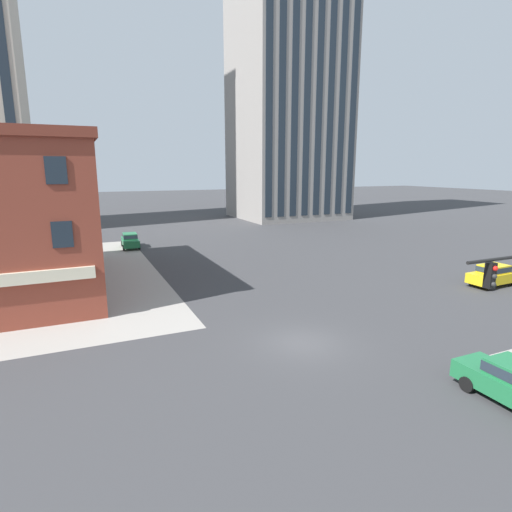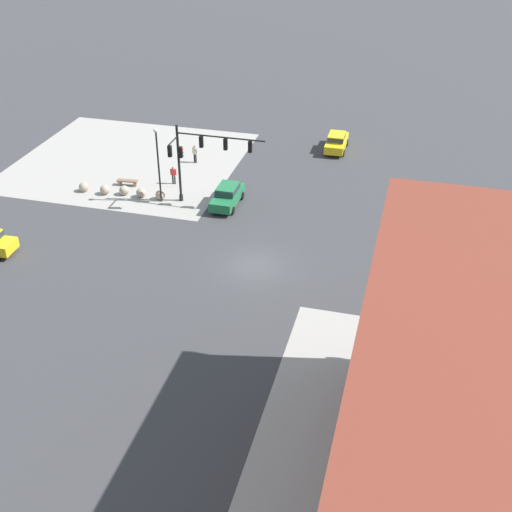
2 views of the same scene
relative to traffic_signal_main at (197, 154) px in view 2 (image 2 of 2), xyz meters
The scene contains 14 objects.
ground_plane 11.34m from the traffic_signal_main, 130.81° to the left, with size 320.00×320.00×0.00m, color #38383A.
sidewalk_corner_slab 12.08m from the traffic_signal_main, 35.68° to the right, with size 20.00×19.00×0.02m, color gray.
traffic_signal_main is the anchor object (origin of this frame).
bollard_sphere_curb_a 5.19m from the traffic_signal_main, ahead, with size 0.81×0.81×0.81m, color gray.
bollard_sphere_curb_b 6.40m from the traffic_signal_main, ahead, with size 0.81×0.81×0.81m, color gray.
bollard_sphere_curb_c 7.69m from the traffic_signal_main, ahead, with size 0.81×0.81×0.81m, color gray.
bollard_sphere_curb_d 9.11m from the traffic_signal_main, ahead, with size 0.81×0.81×0.81m, color gray.
bollard_sphere_curb_e 10.90m from the traffic_signal_main, ahead, with size 0.81×0.81×0.81m, color gray.
bench_near_signal 8.32m from the traffic_signal_main, 13.51° to the right, with size 1.84×0.65×0.49m.
pedestrian_near_bench 9.05m from the traffic_signal_main, 68.57° to the right, with size 0.53×0.29×1.70m.
pedestrian_at_curb 5.68m from the traffic_signal_main, 42.23° to the right, with size 0.55×0.22×1.61m.
street_lamp_corner_near 3.21m from the traffic_signal_main, ahead, with size 0.36×0.36×6.31m.
car_main_southbound_near 17.04m from the traffic_signal_main, 122.76° to the right, with size 1.94×4.42×1.68m.
car_main_southbound_far 4.15m from the traffic_signal_main, behind, with size 1.90×4.41×1.68m.
Camera 2 is at (-10.02, 37.79, 24.82)m, focal length 46.74 mm.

